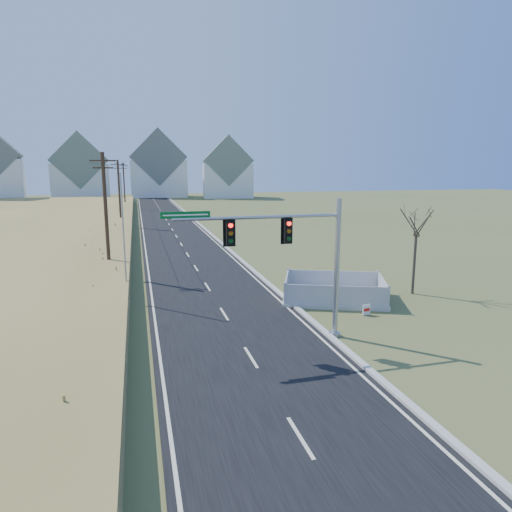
{
  "coord_description": "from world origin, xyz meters",
  "views": [
    {
      "loc": [
        -4.35,
        -19.46,
        7.85
      ],
      "look_at": [
        1.52,
        2.95,
        3.4
      ],
      "focal_mm": 32.0,
      "sensor_mm": 36.0,
      "label": 1
    }
  ],
  "objects": [
    {
      "name": "ground",
      "position": [
        0.0,
        0.0,
        0.0
      ],
      "size": [
        260.0,
        260.0,
        0.0
      ],
      "primitive_type": "plane",
      "color": "#53582B",
      "rests_on": "ground"
    },
    {
      "name": "road",
      "position": [
        0.0,
        50.0,
        0.03
      ],
      "size": [
        8.0,
        180.0,
        0.06
      ],
      "primitive_type": "cube",
      "color": "black",
      "rests_on": "ground"
    },
    {
      "name": "curb",
      "position": [
        4.15,
        50.0,
        0.09
      ],
      "size": [
        0.3,
        180.0,
        0.18
      ],
      "primitive_type": "cube",
      "color": "#B2AFA8",
      "rests_on": "ground"
    },
    {
      "name": "utility_pole_near",
      "position": [
        -6.5,
        15.0,
        4.68
      ],
      "size": [
        1.8,
        0.26,
        9.0
      ],
      "color": "#422D1E",
      "rests_on": "ground"
    },
    {
      "name": "utility_pole_mid",
      "position": [
        -6.5,
        45.0,
        4.68
      ],
      "size": [
        1.8,
        0.26,
        9.0
      ],
      "color": "#422D1E",
      "rests_on": "ground"
    },
    {
      "name": "utility_pole_far",
      "position": [
        -6.5,
        75.0,
        4.68
      ],
      "size": [
        1.8,
        0.26,
        9.0
      ],
      "color": "#422D1E",
      "rests_on": "ground"
    },
    {
      "name": "condo_nnw",
      "position": [
        -18.0,
        108.0,
        6.94
      ],
      "size": [
        14.93,
        11.17,
        17.03
      ],
      "rotation": [
        0.0,
        0.0,
        0.07
      ],
      "color": "silver",
      "rests_on": "ground"
    },
    {
      "name": "condo_n",
      "position": [
        2.0,
        112.0,
        7.61
      ],
      "size": [
        15.27,
        10.2,
        18.54
      ],
      "color": "silver",
      "rests_on": "ground"
    },
    {
      "name": "condo_ne",
      "position": [
        20.0,
        104.0,
        6.84
      ],
      "size": [
        14.12,
        10.51,
        16.52
      ],
      "rotation": [
        0.0,
        0.0,
        -0.1
      ],
      "color": "silver",
      "rests_on": "ground"
    },
    {
      "name": "traffic_signal_mast",
      "position": [
        2.67,
        -0.49,
        4.08
      ],
      "size": [
        8.21,
        0.56,
        6.53
      ],
      "rotation": [
        0.0,
        0.0,
        0.01
      ],
      "color": "#9EA0A5",
      "rests_on": "ground"
    },
    {
      "name": "fence_enclosure",
      "position": [
        7.0,
        5.18,
        0.28
      ],
      "size": [
        7.15,
        6.06,
        1.38
      ],
      "rotation": [
        0.0,
        0.0,
        -0.37
      ],
      "color": "#B7B5AD",
      "rests_on": "ground"
    },
    {
      "name": "open_sign",
      "position": [
        7.48,
        2.0,
        0.31
      ],
      "size": [
        0.48,
        0.15,
        0.59
      ],
      "rotation": [
        0.0,
        0.0,
        0.19
      ],
      "color": "white",
      "rests_on": "ground"
    },
    {
      "name": "flagpole",
      "position": [
        -5.15,
        7.78,
        3.05
      ],
      "size": [
        0.34,
        0.34,
        7.63
      ],
      "color": "#B7B5AD",
      "rests_on": "ground"
    },
    {
      "name": "bare_tree",
      "position": [
        12.42,
        5.19,
        4.72
      ],
      "size": [
        2.21,
        2.21,
        5.86
      ],
      "color": "#4C3F33",
      "rests_on": "ground"
    }
  ]
}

